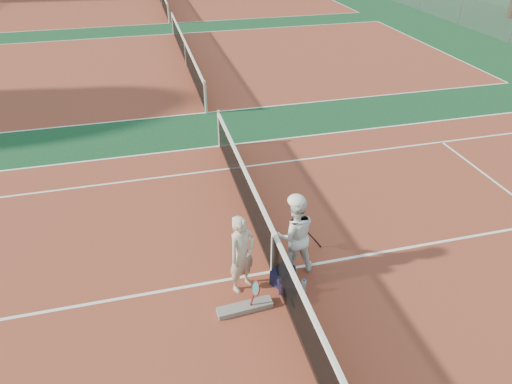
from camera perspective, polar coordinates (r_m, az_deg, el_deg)
ground at (r=8.92m, az=2.02°, el=-9.94°), size 130.00×130.00×0.00m
court_main at (r=8.92m, az=2.02°, el=-9.93°), size 23.77×10.97×0.01m
court_far_a at (r=20.76m, az=-8.69°, el=15.50°), size 23.77×10.97×0.01m
court_far_b at (r=33.87m, az=-11.67°, el=21.90°), size 23.77×10.97×0.01m
net_main at (r=8.58m, az=2.08°, el=-7.44°), size 0.10×10.98×1.02m
net_far_a at (r=20.62m, az=-8.81°, el=16.84°), size 0.10×10.98×1.02m
player_a at (r=8.11m, az=-1.76°, el=-7.75°), size 0.68×0.62×1.56m
player_b at (r=8.51m, az=4.83°, el=-5.36°), size 0.83×0.67×1.61m
racket_red at (r=8.06m, az=-0.05°, el=-12.79°), size 0.25×0.31×0.59m
racket_black_held at (r=9.29m, az=6.76°, el=-6.06°), size 0.41×0.32×0.51m
racket_spare at (r=8.58m, az=3.97°, el=-12.01°), size 0.29×0.61×0.03m
sports_bag_navy at (r=8.62m, az=3.35°, el=-10.37°), size 0.50×0.47×0.33m
sports_bag_purple at (r=8.44m, az=4.09°, el=-11.92°), size 0.37×0.34×0.25m
net_cover_canvas at (r=8.20m, az=-1.40°, el=-14.23°), size 0.99×0.29×0.10m
water_bottle at (r=8.45m, az=5.97°, el=-11.72°), size 0.09×0.09×0.30m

